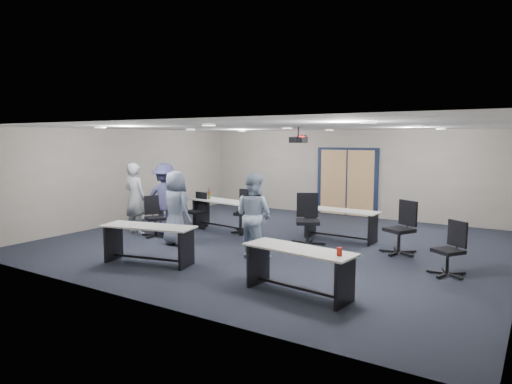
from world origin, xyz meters
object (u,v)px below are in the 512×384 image
Objects in this scene: chair_back_b at (245,212)px; chair_loose_right at (448,249)px; chair_back_c at (308,220)px; table_back_left at (223,209)px; person_gray at (135,199)px; table_front_left at (149,238)px; chair_back_d at (399,228)px; chair_loose_left at (155,217)px; person_back at (165,198)px; table_front_right at (299,263)px; table_back_right at (341,219)px; person_plaid at (176,208)px; person_lightblue at (254,215)px; chair_back_a at (196,211)px.

chair_loose_right is at bearing -28.90° from chair_back_b.
chair_loose_right is (3.13, -0.78, -0.10)m from chair_back_c.
person_gray is at bearing -125.55° from table_back_left.
chair_back_b is at bearing 76.96° from table_front_left.
chair_back_c is 2.01m from chair_back_d.
chair_loose_left is 0.56× the size of person_back.
table_back_left is at bearing 89.08° from table_front_left.
table_front_right is 0.93× the size of table_back_left.
chair_back_b is (-2.39, -0.54, 0.06)m from table_back_right.
person_plaid is at bearing -128.93° from chair_back_d.
chair_back_b is at bearing -174.90° from person_back.
table_back_right is 1.01× the size of person_back.
chair_back_b is (-3.31, 3.45, 0.05)m from table_front_right.
person_gray is 3.78m from person_lightblue.
chair_back_d is at bearing 6.46° from table_back_left.
chair_back_d is 1.58m from chair_loose_right.
person_plaid is at bearing -56.68° from chair_back_a.
chair_back_b is 3.95m from chair_back_d.
person_gray is (-4.26, -1.23, 0.32)m from chair_back_c.
chair_loose_left is at bearing -135.81° from chair_back_d.
person_plaid reaches higher than chair_back_c.
person_lightblue is 0.96× the size of person_back.
person_gray is 0.75m from person_back.
person_plaid is at bearing 100.37° from table_front_left.
chair_loose_right reaches higher than table_back_right.
person_gray reaches higher than person_plaid.
person_plaid is at bearing -178.62° from chair_back_c.
chair_back_d is (1.56, -0.61, 0.06)m from table_back_right.
table_front_left is 1.72× the size of chair_back_d.
person_lightblue reaches higher than chair_back_d.
table_back_left reaches higher than table_back_right.
table_back_right is at bearing -172.13° from chair_back_d.
table_back_right is 2.45m from chair_back_b.
table_back_right is 1.62× the size of chair_back_d.
table_back_left is at bearing -134.37° from person_gray.
person_back is at bearing -140.79° from person_gray.
person_lightblue is at bearing 32.91° from table_front_left.
table_front_right is 1.03× the size of table_back_right.
person_lightblue reaches higher than person_plaid.
chair_back_c is 3.04m from person_plaid.
person_gray is at bearing -113.01° from chair_back_a.
chair_back_a is at bearing -153.76° from table_back_left.
table_front_left is at bearing 124.85° from person_plaid.
table_front_left is at bearing -110.36° from chair_back_d.
table_front_right is at bearing 146.87° from person_lightblue.
table_front_right is 1.04× the size of person_back.
table_back_right is (2.38, 3.95, -0.01)m from table_front_left.
table_front_right is at bearing -80.25° from chair_loose_left.
table_back_left is 3.17m from table_back_right.
chair_loose_right is at bearing -14.04° from chair_back_d.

